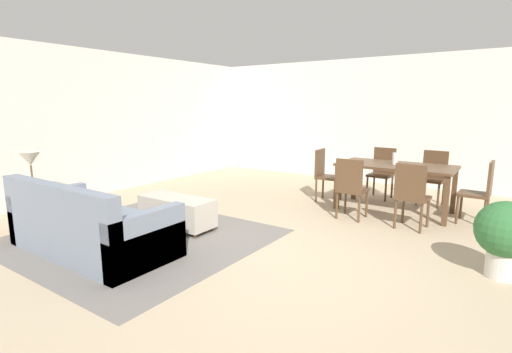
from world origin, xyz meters
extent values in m
plane|color=tan|center=(0.00, 0.00, 0.00)|extent=(10.80, 10.80, 0.00)
cube|color=silver|center=(0.00, 5.00, 1.35)|extent=(9.00, 0.12, 2.70)
cube|color=silver|center=(-4.50, 0.50, 1.35)|extent=(0.12, 11.00, 2.70)
cube|color=slate|center=(-1.78, -0.40, 0.00)|extent=(3.00, 2.80, 0.01)
cube|color=slate|center=(-1.87, -0.97, 0.21)|extent=(2.05, 0.97, 0.42)
cube|color=slate|center=(-1.87, -1.37, 0.64)|extent=(2.05, 0.16, 0.44)
cube|color=slate|center=(-2.83, -0.97, 0.31)|extent=(0.14, 0.97, 0.62)
cube|color=slate|center=(-0.92, -0.97, 0.31)|extent=(0.14, 0.97, 0.62)
cube|color=tan|center=(-2.27, -1.11, 0.60)|extent=(0.37, 0.11, 0.37)
cube|color=gray|center=(-1.48, -1.12, 0.59)|extent=(0.34, 0.12, 0.34)
cube|color=#B7AD9E|center=(-1.68, 0.17, 0.25)|extent=(1.10, 0.45, 0.38)
cylinder|color=#513823|center=(-2.18, 0.35, 0.03)|extent=(0.05, 0.05, 0.06)
cylinder|color=#513823|center=(-1.18, 0.35, 0.03)|extent=(0.05, 0.05, 0.06)
cylinder|color=#513823|center=(-2.18, 0.00, 0.03)|extent=(0.05, 0.05, 0.06)
cylinder|color=#513823|center=(-1.18, 0.00, 0.03)|extent=(0.05, 0.05, 0.06)
cube|color=brown|center=(-3.20, -0.98, 0.54)|extent=(0.40, 0.40, 0.03)
cylinder|color=brown|center=(-3.37, -0.81, 0.26)|extent=(0.04, 0.04, 0.52)
cylinder|color=brown|center=(-3.03, -0.81, 0.26)|extent=(0.04, 0.04, 0.52)
cylinder|color=brown|center=(-3.37, -1.15, 0.26)|extent=(0.04, 0.04, 0.52)
cylinder|color=brown|center=(-3.03, -1.15, 0.26)|extent=(0.04, 0.04, 0.52)
cylinder|color=brown|center=(-3.20, -0.98, 0.57)|extent=(0.16, 0.16, 0.02)
cylinder|color=brown|center=(-3.20, -0.98, 0.74)|extent=(0.02, 0.02, 0.32)
cone|color=beige|center=(-3.20, -0.98, 0.99)|extent=(0.26, 0.26, 0.18)
cube|color=#513823|center=(0.56, 2.78, 0.74)|extent=(1.74, 0.91, 0.04)
cube|color=#513823|center=(-0.25, 3.17, 0.36)|extent=(0.07, 0.07, 0.72)
cube|color=#513823|center=(1.37, 3.17, 0.36)|extent=(0.07, 0.07, 0.72)
cube|color=#513823|center=(-0.25, 2.38, 0.36)|extent=(0.07, 0.07, 0.72)
cube|color=#513823|center=(1.37, 2.38, 0.36)|extent=(0.07, 0.07, 0.72)
cube|color=#513823|center=(0.15, 2.01, 0.43)|extent=(0.40, 0.40, 0.04)
cube|color=#513823|center=(0.15, 1.83, 0.69)|extent=(0.40, 0.04, 0.47)
cylinder|color=#513823|center=(-0.02, 2.18, 0.21)|extent=(0.04, 0.04, 0.41)
cylinder|color=#513823|center=(0.32, 2.18, 0.21)|extent=(0.04, 0.04, 0.41)
cylinder|color=#513823|center=(-0.02, 1.84, 0.21)|extent=(0.04, 0.04, 0.41)
cylinder|color=#513823|center=(0.32, 1.84, 0.21)|extent=(0.04, 0.04, 0.41)
cube|color=#513823|center=(1.00, 2.02, 0.43)|extent=(0.43, 0.43, 0.04)
cube|color=#513823|center=(0.99, 1.84, 0.69)|extent=(0.40, 0.07, 0.47)
cylinder|color=#513823|center=(0.85, 2.20, 0.21)|extent=(0.04, 0.04, 0.41)
cylinder|color=#513823|center=(1.18, 2.18, 0.21)|extent=(0.04, 0.04, 0.41)
cylinder|color=#513823|center=(0.82, 1.86, 0.21)|extent=(0.04, 0.04, 0.41)
cylinder|color=#513823|center=(1.16, 1.84, 0.21)|extent=(0.04, 0.04, 0.41)
cube|color=#513823|center=(0.11, 3.50, 0.43)|extent=(0.42, 0.42, 0.04)
cube|color=#513823|center=(0.12, 3.68, 0.69)|extent=(0.40, 0.06, 0.47)
cylinder|color=#513823|center=(0.27, 3.32, 0.21)|extent=(0.04, 0.04, 0.41)
cylinder|color=#513823|center=(-0.07, 3.33, 0.21)|extent=(0.04, 0.04, 0.41)
cylinder|color=#513823|center=(0.29, 3.66, 0.21)|extent=(0.04, 0.04, 0.41)
cylinder|color=#513823|center=(-0.05, 3.67, 0.21)|extent=(0.04, 0.04, 0.41)
cube|color=#513823|center=(0.97, 3.53, 0.43)|extent=(0.43, 0.43, 0.04)
cube|color=#513823|center=(0.98, 3.70, 0.69)|extent=(0.40, 0.07, 0.47)
cylinder|color=#513823|center=(1.13, 3.34, 0.21)|extent=(0.04, 0.04, 0.41)
cylinder|color=#513823|center=(0.79, 3.37, 0.21)|extent=(0.04, 0.04, 0.41)
cylinder|color=#513823|center=(1.15, 3.68, 0.21)|extent=(0.04, 0.04, 0.41)
cylinder|color=#513823|center=(0.81, 3.71, 0.21)|extent=(0.04, 0.04, 0.41)
cube|color=#513823|center=(1.67, 2.75, 0.43)|extent=(0.41, 0.41, 0.04)
cube|color=#513823|center=(1.85, 2.74, 0.69)|extent=(0.05, 0.40, 0.47)
cylinder|color=#513823|center=(1.50, 2.58, 0.21)|extent=(0.04, 0.04, 0.41)
cylinder|color=#513823|center=(1.51, 2.92, 0.21)|extent=(0.04, 0.04, 0.41)
cylinder|color=#513823|center=(1.84, 2.57, 0.21)|extent=(0.04, 0.04, 0.41)
cylinder|color=#513823|center=(1.85, 2.91, 0.21)|extent=(0.04, 0.04, 0.41)
cube|color=#513823|center=(-0.58, 2.78, 0.43)|extent=(0.43, 0.43, 0.04)
cube|color=#513823|center=(-0.76, 2.77, 0.69)|extent=(0.07, 0.40, 0.47)
cylinder|color=#513823|center=(-0.42, 2.97, 0.21)|extent=(0.04, 0.04, 0.41)
cylinder|color=#513823|center=(-0.39, 2.63, 0.21)|extent=(0.04, 0.04, 0.41)
cylinder|color=#513823|center=(-0.76, 2.94, 0.21)|extent=(0.04, 0.04, 0.41)
cylinder|color=#513823|center=(-0.73, 2.60, 0.21)|extent=(0.04, 0.04, 0.41)
cylinder|color=silver|center=(0.54, 2.78, 0.85)|extent=(0.09, 0.09, 0.18)
cylinder|color=beige|center=(2.11, 0.89, 0.13)|extent=(0.28, 0.28, 0.26)
sphere|color=#2D6633|center=(2.11, 0.89, 0.50)|extent=(0.56, 0.56, 0.56)
camera|label=1|loc=(2.12, -3.39, 1.68)|focal=26.67mm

